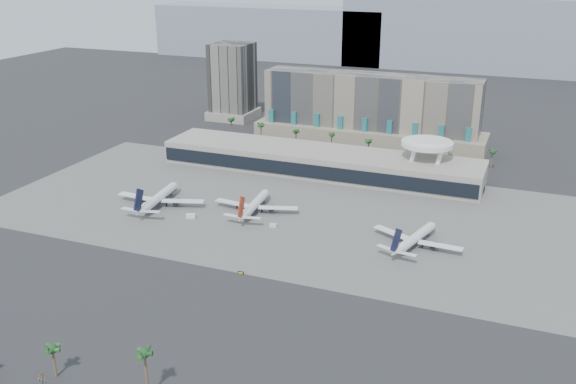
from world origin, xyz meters
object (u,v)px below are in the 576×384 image
at_px(airliner_centre, 255,205).
at_px(taxiway_sign, 241,273).
at_px(service_vehicle_a, 191,216).
at_px(service_vehicle_b, 273,225).
at_px(airliner_left, 159,198).
at_px(airliner_right, 415,238).

distance_m(airliner_centre, taxiway_sign, 59.72).
bearing_deg(service_vehicle_a, taxiway_sign, -60.54).
xyz_separation_m(service_vehicle_a, service_vehicle_b, (37.52, 4.39, -0.20)).
bearing_deg(service_vehicle_b, airliner_left, 164.54).
relative_size(service_vehicle_a, taxiway_sign, 1.78).
relative_size(airliner_left, airliner_right, 1.13).
relative_size(airliner_right, taxiway_sign, 17.49).
bearing_deg(airliner_centre, taxiway_sign, -75.66).
height_order(airliner_left, service_vehicle_b, airliner_left).
xyz_separation_m(airliner_centre, service_vehicle_b, (14.32, -12.63, -2.77)).
bearing_deg(airliner_left, service_vehicle_a, -26.32).
xyz_separation_m(airliner_left, airliner_right, (118.44, 0.24, -0.38)).
height_order(service_vehicle_b, taxiway_sign, service_vehicle_b).
xyz_separation_m(service_vehicle_a, taxiway_sign, (43.16, -39.18, -0.47)).
bearing_deg(taxiway_sign, airliner_right, 35.21).
bearing_deg(airliner_left, service_vehicle_b, -9.66).
bearing_deg(airliner_left, airliner_right, -6.40).
xyz_separation_m(airliner_left, service_vehicle_b, (58.64, -3.21, -3.08)).
bearing_deg(taxiway_sign, airliner_centre, 103.80).
bearing_deg(airliner_centre, service_vehicle_b, -46.64).
distance_m(airliner_centre, airliner_right, 74.69).
distance_m(airliner_left, service_vehicle_b, 58.81).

